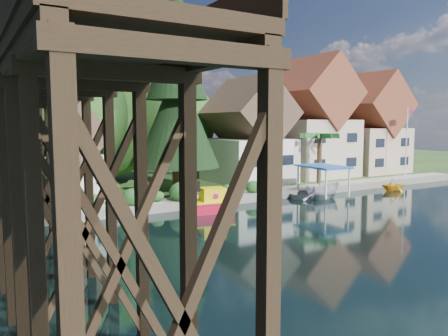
{
  "coord_description": "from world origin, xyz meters",
  "views": [
    {
      "loc": [
        -18.85,
        -22.04,
        6.74
      ],
      "look_at": [
        -2.0,
        6.0,
        3.3
      ],
      "focal_mm": 35.0,
      "sensor_mm": 36.0,
      "label": 1
    }
  ],
  "objects_px": {
    "house_left": "(248,138)",
    "house_right": "(366,130)",
    "boat_white_a": "(314,194)",
    "flagpole": "(407,135)",
    "house_center": "(310,125)",
    "tugboat": "(210,203)",
    "boat_canopy": "(323,184)",
    "palm_tree": "(320,137)",
    "conifer": "(177,92)",
    "boat_yellow": "(393,184)",
    "trestle_bridge": "(21,147)",
    "shed": "(75,158)"
  },
  "relations": [
    {
      "from": "house_left",
      "to": "house_right",
      "type": "height_order",
      "value": "house_right"
    },
    {
      "from": "house_left",
      "to": "boat_white_a",
      "type": "height_order",
      "value": "house_left"
    },
    {
      "from": "flagpole",
      "to": "house_left",
      "type": "bearing_deg",
      "value": 158.68
    },
    {
      "from": "house_center",
      "to": "house_right",
      "type": "distance_m",
      "value": 9.04
    },
    {
      "from": "tugboat",
      "to": "boat_canopy",
      "type": "height_order",
      "value": "boat_canopy"
    },
    {
      "from": "tugboat",
      "to": "boat_canopy",
      "type": "relative_size",
      "value": 0.78
    },
    {
      "from": "palm_tree",
      "to": "conifer",
      "type": "bearing_deg",
      "value": 169.04
    },
    {
      "from": "boat_yellow",
      "to": "boat_canopy",
      "type": "bearing_deg",
      "value": 99.29
    },
    {
      "from": "trestle_bridge",
      "to": "shed",
      "type": "height_order",
      "value": "trestle_bridge"
    },
    {
      "from": "house_center",
      "to": "conifer",
      "type": "distance_m",
      "value": 18.91
    },
    {
      "from": "shed",
      "to": "flagpole",
      "type": "distance_m",
      "value": 35.44
    },
    {
      "from": "flagpole",
      "to": "boat_white_a",
      "type": "xyz_separation_m",
      "value": [
        -16.32,
        -2.72,
        -4.87
      ]
    },
    {
      "from": "house_center",
      "to": "conifer",
      "type": "xyz_separation_m",
      "value": [
        -18.41,
        -3.18,
        2.92
      ]
    },
    {
      "from": "house_left",
      "to": "tugboat",
      "type": "xyz_separation_m",
      "value": [
        -10.16,
        -9.94,
        -4.39
      ]
    },
    {
      "from": "house_left",
      "to": "conifer",
      "type": "distance_m",
      "value": 10.65
    },
    {
      "from": "house_center",
      "to": "shed",
      "type": "xyz_separation_m",
      "value": [
        -27.0,
        -2.0,
        -2.59
      ]
    },
    {
      "from": "conifer",
      "to": "flagpole",
      "type": "xyz_separation_m",
      "value": [
        26.44,
        -3.97,
        -4.03
      ]
    },
    {
      "from": "house_left",
      "to": "palm_tree",
      "type": "relative_size",
      "value": 2.03
    },
    {
      "from": "flagpole",
      "to": "boat_canopy",
      "type": "distance_m",
      "value": 16.21
    },
    {
      "from": "boat_yellow",
      "to": "shed",
      "type": "bearing_deg",
      "value": 86.63
    },
    {
      "from": "house_left",
      "to": "house_center",
      "type": "bearing_deg",
      "value": 3.18
    },
    {
      "from": "house_left",
      "to": "shed",
      "type": "bearing_deg",
      "value": -175.23
    },
    {
      "from": "trestle_bridge",
      "to": "flagpole",
      "type": "distance_m",
      "value": 40.25
    },
    {
      "from": "conifer",
      "to": "boat_yellow",
      "type": "xyz_separation_m",
      "value": [
        19.82,
        -7.49,
        -8.64
      ]
    },
    {
      "from": "house_right",
      "to": "boat_white_a",
      "type": "height_order",
      "value": "house_right"
    },
    {
      "from": "house_right",
      "to": "shed",
      "type": "distance_m",
      "value": 36.08
    },
    {
      "from": "house_center",
      "to": "shed",
      "type": "distance_m",
      "value": 27.2
    },
    {
      "from": "trestle_bridge",
      "to": "shed",
      "type": "relative_size",
      "value": 5.63
    },
    {
      "from": "house_right",
      "to": "shed",
      "type": "xyz_separation_m",
      "value": [
        -36.0,
        -1.5,
        -1.95
      ]
    },
    {
      "from": "shed",
      "to": "conifer",
      "type": "relative_size",
      "value": 0.43
    },
    {
      "from": "house_center",
      "to": "house_right",
      "type": "relative_size",
      "value": 1.12
    },
    {
      "from": "tugboat",
      "to": "house_center",
      "type": "bearing_deg",
      "value": 28.6
    },
    {
      "from": "house_right",
      "to": "shed",
      "type": "relative_size",
      "value": 1.59
    },
    {
      "from": "trestle_bridge",
      "to": "conifer",
      "type": "distance_m",
      "value": 16.34
    },
    {
      "from": "house_left",
      "to": "flagpole",
      "type": "relative_size",
      "value": 1.41
    },
    {
      "from": "house_center",
      "to": "conifer",
      "type": "relative_size",
      "value": 0.76
    },
    {
      "from": "house_left",
      "to": "tugboat",
      "type": "distance_m",
      "value": 14.88
    },
    {
      "from": "conifer",
      "to": "boat_canopy",
      "type": "height_order",
      "value": "conifer"
    },
    {
      "from": "house_left",
      "to": "boat_white_a",
      "type": "relative_size",
      "value": 2.63
    },
    {
      "from": "trestle_bridge",
      "to": "boat_white_a",
      "type": "xyz_separation_m",
      "value": [
        23.71,
        1.46,
        -4.92
      ]
    },
    {
      "from": "trestle_bridge",
      "to": "house_left",
      "type": "height_order",
      "value": "house_left"
    },
    {
      "from": "house_left",
      "to": "boat_canopy",
      "type": "xyz_separation_m",
      "value": [
        1.6,
        -9.5,
        -3.89
      ]
    },
    {
      "from": "house_left",
      "to": "palm_tree",
      "type": "xyz_separation_m",
      "value": [
        4.95,
        -5.46,
        0.1
      ]
    },
    {
      "from": "tugboat",
      "to": "flagpole",
      "type": "bearing_deg",
      "value": 6.91
    },
    {
      "from": "tugboat",
      "to": "house_left",
      "type": "bearing_deg",
      "value": 44.39
    },
    {
      "from": "boat_white_a",
      "to": "boat_yellow",
      "type": "height_order",
      "value": "boat_yellow"
    },
    {
      "from": "boat_yellow",
      "to": "trestle_bridge",
      "type": "bearing_deg",
      "value": 104.73
    },
    {
      "from": "conifer",
      "to": "boat_yellow",
      "type": "relative_size",
      "value": 6.91
    },
    {
      "from": "tugboat",
      "to": "boat_canopy",
      "type": "distance_m",
      "value": 11.78
    },
    {
      "from": "conifer",
      "to": "boat_canopy",
      "type": "xyz_separation_m",
      "value": [
        11.01,
        -6.83,
        -8.09
      ]
    }
  ]
}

